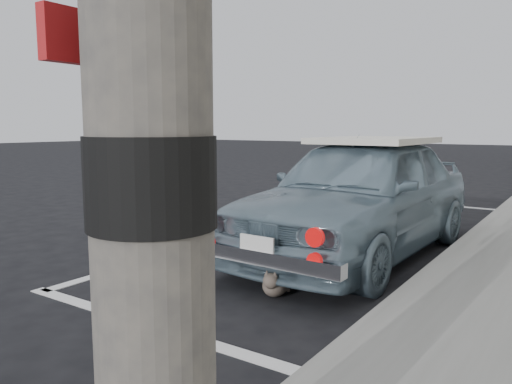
# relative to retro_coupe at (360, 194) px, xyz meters

# --- Properties ---
(ground) EXTENTS (80.00, 80.00, 0.00)m
(ground) POSITION_rel_retro_coupe_xyz_m (-0.86, -2.33, -0.69)
(ground) COLOR black
(ground) RESTS_ON ground
(pline_rear) EXTENTS (3.00, 0.12, 0.01)m
(pline_rear) POSITION_rel_retro_coupe_xyz_m (-0.36, -2.83, -0.68)
(pline_rear) COLOR silver
(pline_rear) RESTS_ON ground
(pline_front) EXTENTS (3.00, 0.12, 0.01)m
(pline_front) POSITION_rel_retro_coupe_xyz_m (-0.36, 4.17, -0.68)
(pline_front) COLOR silver
(pline_front) RESTS_ON ground
(pline_side) EXTENTS (0.12, 7.00, 0.01)m
(pline_side) POSITION_rel_retro_coupe_xyz_m (-1.76, 0.67, -0.68)
(pline_side) COLOR silver
(pline_side) RESTS_ON ground
(retro_coupe) EXTENTS (1.72, 4.05, 1.36)m
(retro_coupe) POSITION_rel_retro_coupe_xyz_m (0.00, 0.00, 0.00)
(retro_coupe) COLOR slate
(retro_coupe) RESTS_ON ground
(cat) EXTENTS (0.31, 0.49, 0.27)m
(cat) POSITION_rel_retro_coupe_xyz_m (-0.01, -1.78, -0.57)
(cat) COLOR #716656
(cat) RESTS_ON ground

